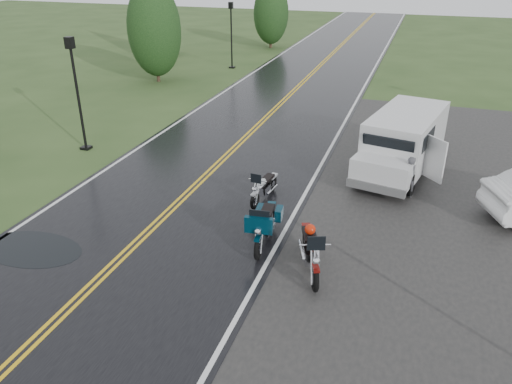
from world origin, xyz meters
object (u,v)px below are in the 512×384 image
person_at_van (408,178)px  lamp_post_near_left (78,95)px  motorcycle_teal (258,238)px  lamp_post_far_left (231,36)px  van_white (362,155)px  motorcycle_red (316,268)px  motorcycle_silver (255,194)px

person_at_van → lamp_post_near_left: lamp_post_near_left is taller
motorcycle_teal → lamp_post_far_left: lamp_post_far_left is taller
van_white → lamp_post_near_left: 11.36m
motorcycle_teal → lamp_post_near_left: lamp_post_near_left is taller
person_at_van → lamp_post_far_left: (-12.80, 17.33, 1.47)m
motorcycle_teal → person_at_van: person_at_van is taller
motorcycle_red → van_white: van_white is taller
motorcycle_silver → van_white: (2.88, 2.99, 0.55)m
motorcycle_silver → van_white: 4.19m
motorcycle_red → motorcycle_silver: bearing=107.6°
motorcycle_red → van_white: (0.18, 6.54, 0.42)m
person_at_van → motorcycle_red: bearing=34.0°
lamp_post_far_left → motorcycle_teal: bearing=-67.5°
van_white → lamp_post_far_left: bearing=135.8°
person_at_van → lamp_post_far_left: lamp_post_far_left is taller
van_white → lamp_post_far_left: 20.13m
motorcycle_teal → motorcycle_silver: size_ratio=1.21×
person_at_van → van_white: bearing=-59.6°
motorcycle_teal → lamp_post_near_left: size_ratio=0.52×
motorcycle_silver → lamp_post_near_left: (-8.41, 2.96, 1.72)m
motorcycle_teal → person_at_van: (3.52, 5.06, 0.04)m
motorcycle_teal → lamp_post_near_left: bearing=142.7°
motorcycle_red → lamp_post_near_left: 12.98m
lamp_post_far_left → motorcycle_silver: bearing=-67.2°
van_white → motorcycle_teal: bearing=-96.3°
motorcycle_red → van_white: size_ratio=0.42×
motorcycle_silver → lamp_post_far_left: bearing=118.8°
van_white → lamp_post_near_left: bearing=-167.7°
motorcycle_red → motorcycle_silver: 4.46m
motorcycle_silver → lamp_post_near_left: 9.08m
motorcycle_red → motorcycle_teal: size_ratio=1.01×
person_at_van → lamp_post_near_left: (-12.93, 0.58, 1.56)m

